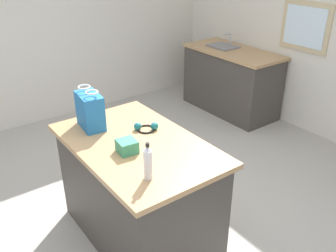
% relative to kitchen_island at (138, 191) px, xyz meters
% --- Properties ---
extents(ground, '(6.58, 6.58, 0.00)m').
position_rel_kitchen_island_xyz_m(ground, '(-0.06, 0.26, -0.46)').
color(ground, '#ADA89E').
extents(left_wall, '(0.10, 5.29, 2.70)m').
position_rel_kitchen_island_xyz_m(left_wall, '(-2.80, 0.26, 0.90)').
color(left_wall, silver).
rests_on(left_wall, ground).
extents(kitchen_island, '(1.39, 0.87, 0.91)m').
position_rel_kitchen_island_xyz_m(kitchen_island, '(0.00, 0.00, 0.00)').
color(kitchen_island, '#423D38').
rests_on(kitchen_island, ground).
extents(sink_counter, '(1.43, 0.68, 1.10)m').
position_rel_kitchen_island_xyz_m(sink_counter, '(-1.44, 2.50, 0.01)').
color(sink_counter, '#423D38').
rests_on(sink_counter, ground).
extents(shopping_bag, '(0.30, 0.19, 0.34)m').
position_rel_kitchen_island_xyz_m(shopping_bag, '(-0.44, -0.16, 0.60)').
color(shopping_bag, '#236BAD').
rests_on(shopping_bag, kitchen_island).
extents(small_box, '(0.15, 0.15, 0.09)m').
position_rel_kitchen_island_xyz_m(small_box, '(0.08, -0.13, 0.50)').
color(small_box, '#388E66').
rests_on(small_box, kitchen_island).
extents(bottle, '(0.06, 0.06, 0.26)m').
position_rel_kitchen_island_xyz_m(bottle, '(0.45, -0.19, 0.57)').
color(bottle, white).
rests_on(bottle, kitchen_island).
extents(ear_defenders, '(0.21, 0.21, 0.06)m').
position_rel_kitchen_island_xyz_m(ear_defenders, '(-0.13, 0.18, 0.47)').
color(ear_defenders, black).
rests_on(ear_defenders, kitchen_island).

